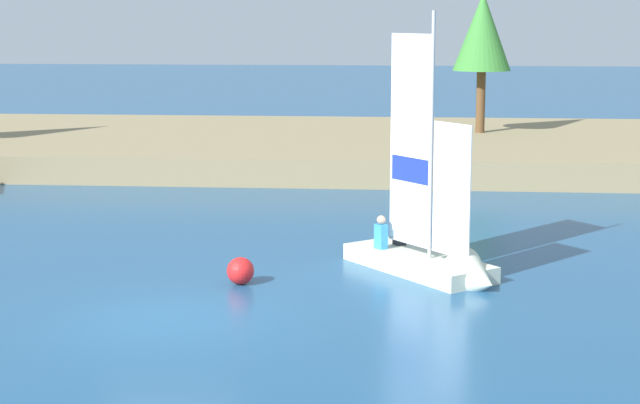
% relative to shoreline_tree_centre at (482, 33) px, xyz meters
% --- Properties ---
extents(ground_plane, '(200.00, 200.00, 0.00)m').
position_rel_shoreline_tree_centre_xyz_m(ground_plane, '(-7.39, -24.42, -4.99)').
color(ground_plane, navy).
extents(shore_bank, '(80.00, 15.13, 0.96)m').
position_rel_shoreline_tree_centre_xyz_m(shore_bank, '(-7.39, -1.30, -4.51)').
color(shore_bank, '#897A56').
rests_on(shore_bank, ground).
extents(shoreline_tree_centre, '(2.34, 2.34, 5.64)m').
position_rel_shoreline_tree_centre_xyz_m(shoreline_tree_centre, '(0.00, 0.00, 0.00)').
color(shoreline_tree_centre, brown).
rests_on(shoreline_tree_centre, shore_bank).
extents(sailboat, '(3.79, 4.21, 6.27)m').
position_rel_shoreline_tree_centre_xyz_m(sailboat, '(-2.10, -20.61, -4.56)').
color(sailboat, silver).
rests_on(sailboat, ground).
extents(channel_buoy, '(0.59, 0.59, 0.59)m').
position_rel_shoreline_tree_centre_xyz_m(channel_buoy, '(-6.40, -21.56, -4.69)').
color(channel_buoy, red).
rests_on(channel_buoy, ground).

